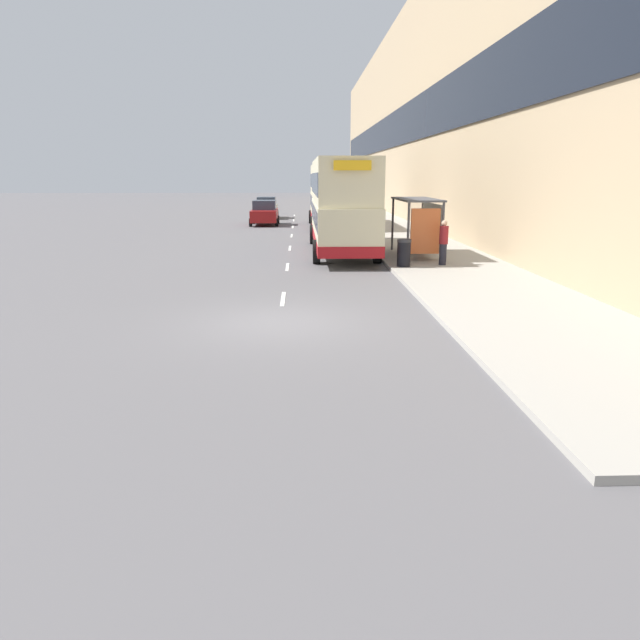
{
  "coord_description": "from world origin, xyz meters",
  "views": [
    {
      "loc": [
        0.53,
        -13.96,
        3.59
      ],
      "look_at": [
        1.56,
        16.02,
        -4.04
      ],
      "focal_mm": 32.0,
      "sensor_mm": 36.0,
      "label": 1
    }
  ],
  "objects": [
    {
      "name": "bus_shelter",
      "position": [
        5.77,
        10.76,
        1.88
      ],
      "size": [
        1.6,
        4.2,
        2.48
      ],
      "color": "#4C4C51",
      "rests_on": "ground_plane"
    },
    {
      "name": "lane_mark_2",
      "position": [
        0.0,
        14.98,
        0.01
      ],
      "size": [
        0.12,
        2.0,
        0.01
      ],
      "color": "silver",
      "rests_on": "ground_plane"
    },
    {
      "name": "double_decker_bus_ahead",
      "position": [
        2.63,
        26.89,
        2.28
      ],
      "size": [
        2.85,
        10.46,
        4.3
      ],
      "color": "beige",
      "rests_on": "ground_plane"
    },
    {
      "name": "lane_mark_1",
      "position": [
        0.0,
        8.86,
        0.01
      ],
      "size": [
        0.12,
        2.0,
        0.01
      ],
      "color": "silver",
      "rests_on": "ground_plane"
    },
    {
      "name": "car_1",
      "position": [
        -2.34,
        35.9,
        0.88
      ],
      "size": [
        1.94,
        3.92,
        1.79
      ],
      "rotation": [
        0.0,
        0.0,
        3.14
      ],
      "color": "#B7B799",
      "rests_on": "ground_plane"
    },
    {
      "name": "lane_mark_5",
      "position": [
        0.0,
        33.35,
        0.01
      ],
      "size": [
        0.12,
        2.0,
        0.01
      ],
      "color": "silver",
      "rests_on": "ground_plane"
    },
    {
      "name": "ground_plane",
      "position": [
        0.0,
        0.0,
        0.0
      ],
      "size": [
        220.0,
        220.0,
        0.0
      ],
      "primitive_type": "plane",
      "color": "#5B595B"
    },
    {
      "name": "lane_mark_6",
      "position": [
        0.0,
        39.47,
        0.01
      ],
      "size": [
        0.12,
        2.0,
        0.01
      ],
      "color": "silver",
      "rests_on": "ground_plane"
    },
    {
      "name": "car_0",
      "position": [
        -2.1,
        28.95,
        0.89
      ],
      "size": [
        2.08,
        4.08,
        1.8
      ],
      "rotation": [
        0.0,
        0.0,
        3.14
      ],
      "color": "maroon",
      "rests_on": "ground_plane"
    },
    {
      "name": "litter_bin",
      "position": [
        4.55,
        8.0,
        0.67
      ],
      "size": [
        0.55,
        0.55,
        1.05
      ],
      "color": "black",
      "rests_on": "ground_plane"
    },
    {
      "name": "lane_mark_0",
      "position": [
        0.0,
        2.74,
        0.01
      ],
      "size": [
        0.12,
        2.0,
        0.01
      ],
      "color": "silver",
      "rests_on": "ground_plane"
    },
    {
      "name": "pedestrian_1",
      "position": [
        6.17,
        8.35,
        1.04
      ],
      "size": [
        0.35,
        0.35,
        1.75
      ],
      "color": "#23232D",
      "rests_on": "ground_plane"
    },
    {
      "name": "pavement",
      "position": [
        6.5,
        38.5,
        0.07
      ],
      "size": [
        5.0,
        93.0,
        0.14
      ],
      "color": "#A39E93",
      "rests_on": "ground_plane"
    },
    {
      "name": "pedestrian_at_shelter",
      "position": [
        7.07,
        12.66,
        0.94
      ],
      "size": [
        0.31,
        0.31,
        1.58
      ],
      "color": "#23232D",
      "rests_on": "ground_plane"
    },
    {
      "name": "terrace_facade",
      "position": [
        10.49,
        38.5,
        8.39
      ],
      "size": [
        3.1,
        93.0,
        16.8
      ],
      "color": "tan",
      "rests_on": "ground_plane"
    },
    {
      "name": "lane_mark_4",
      "position": [
        0.0,
        27.23,
        0.01
      ],
      "size": [
        0.12,
        2.0,
        0.01
      ],
      "color": "silver",
      "rests_on": "ground_plane"
    },
    {
      "name": "double_decker_bus_near",
      "position": [
        2.47,
        13.15,
        2.29
      ],
      "size": [
        2.85,
        10.98,
        4.3
      ],
      "color": "beige",
      "rests_on": "ground_plane"
    },
    {
      "name": "lane_mark_3",
      "position": [
        0.0,
        21.1,
        0.01
      ],
      "size": [
        0.12,
        2.0,
        0.01
      ],
      "color": "silver",
      "rests_on": "ground_plane"
    }
  ]
}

